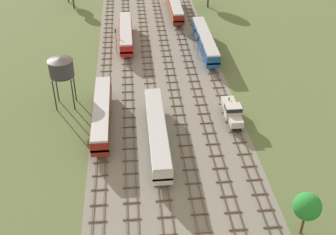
# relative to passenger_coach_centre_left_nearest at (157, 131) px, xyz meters

# --- Properties ---
(ground_plane) EXTENTS (480.00, 480.00, 0.00)m
(ground_plane) POSITION_rel_passenger_coach_centre_left_nearest_xyz_m (2.24, 29.62, -2.61)
(ground_plane) COLOR #5B6B3D
(ballast_bed) EXTENTS (26.42, 176.00, 0.01)m
(ballast_bed) POSITION_rel_passenger_coach_centre_left_nearest_xyz_m (2.24, 29.62, -2.61)
(ballast_bed) COLOR gray
(ballast_bed) RESTS_ON ground
(track_far_left) EXTENTS (2.40, 126.00, 0.29)m
(track_far_left) POSITION_rel_passenger_coach_centre_left_nearest_xyz_m (-8.97, 30.62, -2.48)
(track_far_left) COLOR #47382D
(track_far_left) RESTS_ON ground
(track_left) EXTENTS (2.40, 126.00, 0.29)m
(track_left) POSITION_rel_passenger_coach_centre_left_nearest_xyz_m (-4.48, 30.62, -2.48)
(track_left) COLOR #47382D
(track_left) RESTS_ON ground
(track_centre_left) EXTENTS (2.40, 126.00, 0.29)m
(track_centre_left) POSITION_rel_passenger_coach_centre_left_nearest_xyz_m (0.00, 30.62, -2.48)
(track_centre_left) COLOR #47382D
(track_centre_left) RESTS_ON ground
(track_centre) EXTENTS (2.40, 126.00, 0.29)m
(track_centre) POSITION_rel_passenger_coach_centre_left_nearest_xyz_m (4.48, 30.62, -2.48)
(track_centre) COLOR #47382D
(track_centre) RESTS_ON ground
(track_centre_right) EXTENTS (2.40, 126.00, 0.29)m
(track_centre_right) POSITION_rel_passenger_coach_centre_left_nearest_xyz_m (8.97, 30.62, -2.48)
(track_centre_right) COLOR #47382D
(track_centre_right) RESTS_ON ground
(track_right) EXTENTS (2.40, 126.00, 0.29)m
(track_right) POSITION_rel_passenger_coach_centre_left_nearest_xyz_m (13.45, 30.62, -2.48)
(track_right) COLOR #47382D
(track_right) RESTS_ON ground
(passenger_coach_centre_left_nearest) EXTENTS (2.96, 22.00, 3.80)m
(passenger_coach_centre_left_nearest) POSITION_rel_passenger_coach_centre_left_nearest_xyz_m (0.00, 0.00, 0.00)
(passenger_coach_centre_left_nearest) COLOR beige
(passenger_coach_centre_left_nearest) RESTS_ON ground
(shunter_loco_right_near) EXTENTS (2.74, 8.46, 3.10)m
(shunter_loco_right_near) POSITION_rel_passenger_coach_centre_left_nearest_xyz_m (13.45, 5.55, -0.60)
(shunter_loco_right_near) COLOR beige
(shunter_loco_right_near) RESTS_ON ground
(diesel_railcar_far_left_mid) EXTENTS (2.96, 20.50, 3.80)m
(diesel_railcar_far_left_mid) POSITION_rel_passenger_coach_centre_left_nearest_xyz_m (-8.97, 6.19, -0.02)
(diesel_railcar_far_left_mid) COLOR maroon
(diesel_railcar_far_left_mid) RESTS_ON ground
(passenger_coach_right_midfar) EXTENTS (2.96, 22.00, 3.80)m
(passenger_coach_right_midfar) POSITION_rel_passenger_coach_centre_left_nearest_xyz_m (13.45, 34.26, 0.00)
(passenger_coach_right_midfar) COLOR #194C8C
(passenger_coach_right_midfar) RESTS_ON ground
(diesel_railcar_left_far) EXTENTS (2.96, 20.50, 3.80)m
(diesel_railcar_left_far) POSITION_rel_passenger_coach_centre_left_nearest_xyz_m (-4.48, 40.27, -0.02)
(diesel_railcar_left_far) COLOR red
(diesel_railcar_left_far) RESTS_ON ground
(passenger_coach_centre_right_farther) EXTENTS (2.96, 22.00, 3.80)m
(passenger_coach_centre_right_farther) POSITION_rel_passenger_coach_centre_left_nearest_xyz_m (8.97, 58.37, 0.00)
(passenger_coach_centre_right_farther) COLOR maroon
(passenger_coach_centre_right_farther) RESTS_ON ground
(water_tower) EXTENTS (4.54, 4.54, 9.68)m
(water_tower) POSITION_rel_passenger_coach_centre_left_nearest_xyz_m (-15.89, 13.49, 5.21)
(water_tower) COLOR #2D2826
(water_tower) RESTS_ON ground
(signal_post_nearest) EXTENTS (0.28, 0.47, 5.93)m
(signal_post_nearest) POSITION_rel_passenger_coach_centre_left_nearest_xyz_m (-6.73, 34.97, 1.12)
(signal_post_nearest) COLOR gray
(signal_post_nearest) RESTS_ON ground
(signal_post_near) EXTENTS (0.28, 0.47, 4.97)m
(signal_post_near) POSITION_rel_passenger_coach_centre_left_nearest_xyz_m (11.21, 35.70, 0.57)
(signal_post_near) COLOR gray
(signal_post_near) RESTS_ON ground
(signal_post_mid) EXTENTS (0.28, 0.47, 4.96)m
(signal_post_mid) POSITION_rel_passenger_coach_centre_left_nearest_xyz_m (11.21, 30.89, 0.56)
(signal_post_mid) COLOR gray
(signal_post_mid) RESTS_ON ground
(lineside_tree_0) EXTENTS (3.49, 3.49, 6.43)m
(lineside_tree_0) POSITION_rel_passenger_coach_centre_left_nearest_xyz_m (16.76, -20.06, 2.04)
(lineside_tree_0) COLOR #4C331E
(lineside_tree_0) RESTS_ON ground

